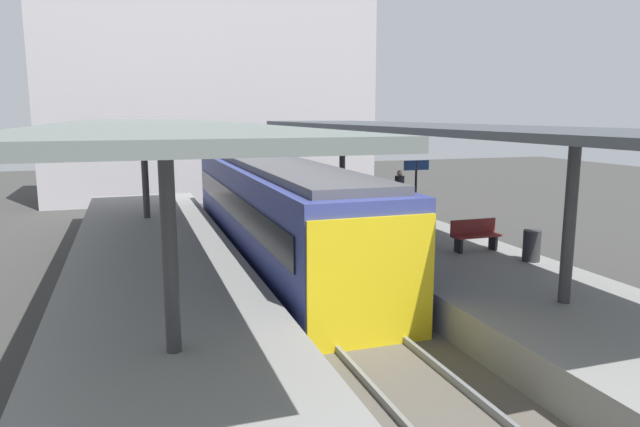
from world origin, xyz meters
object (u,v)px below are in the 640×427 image
passenger_near_bench (392,210)px  passenger_mid_platform (399,191)px  platform_bench (475,234)px  litter_bin (532,246)px  platform_sign (416,178)px  commuter_train (276,210)px

passenger_near_bench → passenger_mid_platform: 4.46m
platform_bench → passenger_mid_platform: bearing=83.9°
platform_bench → litter_bin: (0.73, -1.45, -0.06)m
litter_bin → passenger_near_bench: bearing=122.4°
platform_sign → passenger_near_bench: size_ratio=1.31×
platform_bench → litter_bin: platform_bench is taller
platform_bench → passenger_mid_platform: size_ratio=0.84×
platform_sign → passenger_mid_platform: bearing=76.9°
litter_bin → passenger_near_bench: size_ratio=0.47×
platform_sign → passenger_near_bench: bearing=-135.2°
platform_bench → litter_bin: 1.62m
platform_sign → litter_bin: platform_sign is taller
commuter_train → litter_bin: bearing=-46.1°
commuter_train → litter_bin: commuter_train is taller
commuter_train → passenger_near_bench: commuter_train is taller
litter_bin → passenger_near_bench: 4.21m
platform_bench → passenger_mid_platform: (0.64, 5.99, 0.40)m
passenger_near_bench → passenger_mid_platform: (2.16, 3.91, -0.01)m
passenger_near_bench → passenger_mid_platform: bearing=61.0°
commuter_train → platform_bench: commuter_train is taller
passenger_mid_platform → commuter_train: bearing=-160.3°
passenger_near_bench → passenger_mid_platform: size_ratio=1.01×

